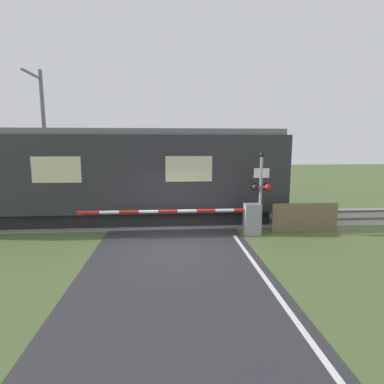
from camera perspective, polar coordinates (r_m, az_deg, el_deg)
The scene contains 7 objects.
ground_plane at distance 9.97m, azimuth -3.54°, elevation -10.40°, with size 80.00×80.00×0.00m, color #4C6033.
track_bed at distance 13.39m, azimuth -3.79°, elevation -5.24°, with size 36.00×3.20×0.13m.
train at distance 13.71m, azimuth -22.40°, elevation 2.89°, with size 18.20×2.74×3.94m.
crossing_barrier at distance 11.20m, azimuth 8.32°, elevation -4.83°, with size 6.63×0.44×1.16m.
signal_post at distance 11.32m, azimuth 12.99°, elevation 0.81°, with size 0.76×0.26×3.05m.
catenary_pole at distance 16.42m, azimuth -26.30°, elevation 8.93°, with size 0.20×1.90×6.81m.
roadside_fence at distance 12.34m, azimuth 20.70°, elevation -4.52°, with size 2.59×0.06×1.10m.
Camera 1 is at (-0.12, -9.41, 3.30)m, focal length 28.00 mm.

